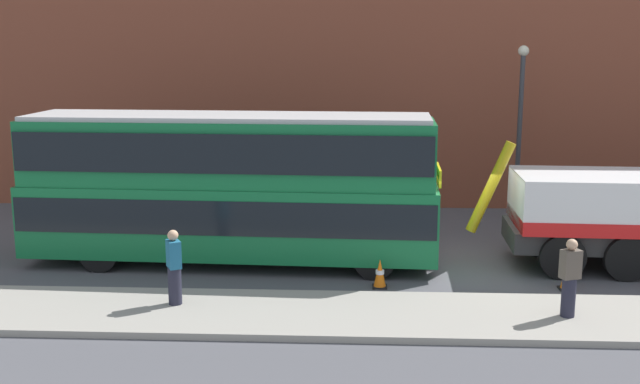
# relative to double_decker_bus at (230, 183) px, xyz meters

# --- Properties ---
(ground_plane) EXTENTS (120.00, 120.00, 0.00)m
(ground_plane) POSITION_rel_double_decker_bus_xyz_m (6.48, 0.16, -2.23)
(ground_plane) COLOR #4C4C51
(near_kerb) EXTENTS (60.00, 2.80, 0.15)m
(near_kerb) POSITION_rel_double_decker_bus_xyz_m (6.48, -4.04, -2.16)
(near_kerb) COLOR gray
(near_kerb) RESTS_ON ground_plane
(double_decker_bus) EXTENTS (11.13, 3.01, 4.06)m
(double_decker_bus) POSITION_rel_double_decker_bus_xyz_m (0.00, 0.00, 0.00)
(double_decker_bus) COLOR #146B38
(double_decker_bus) RESTS_ON ground_plane
(pedestrian_onlooker) EXTENTS (0.42, 0.47, 1.71)m
(pedestrian_onlooker) POSITION_rel_double_decker_bus_xyz_m (-0.67, -3.72, -1.25)
(pedestrian_onlooker) COLOR #232333
(pedestrian_onlooker) RESTS_ON near_kerb
(pedestrian_bystander) EXTENTS (0.46, 0.38, 1.71)m
(pedestrian_bystander) POSITION_rel_double_decker_bus_xyz_m (7.92, -4.08, -1.25)
(pedestrian_bystander) COLOR #232333
(pedestrian_bystander) RESTS_ON near_kerb
(traffic_cone_near_bus) EXTENTS (0.36, 0.36, 0.72)m
(traffic_cone_near_bus) POSITION_rel_double_decker_bus_xyz_m (3.97, -1.90, -1.89)
(traffic_cone_near_bus) COLOR orange
(traffic_cone_near_bus) RESTS_ON ground_plane
(traffic_cone_midway) EXTENTS (0.36, 0.36, 0.72)m
(traffic_cone_midway) POSITION_rel_double_decker_bus_xyz_m (8.52, -1.84, -1.89)
(traffic_cone_midway) COLOR orange
(traffic_cone_midway) RESTS_ON ground_plane
(street_lamp) EXTENTS (0.36, 0.36, 5.83)m
(street_lamp) POSITION_rel_double_decker_bus_xyz_m (8.82, 5.65, 1.24)
(street_lamp) COLOR #38383D
(street_lamp) RESTS_ON ground_plane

